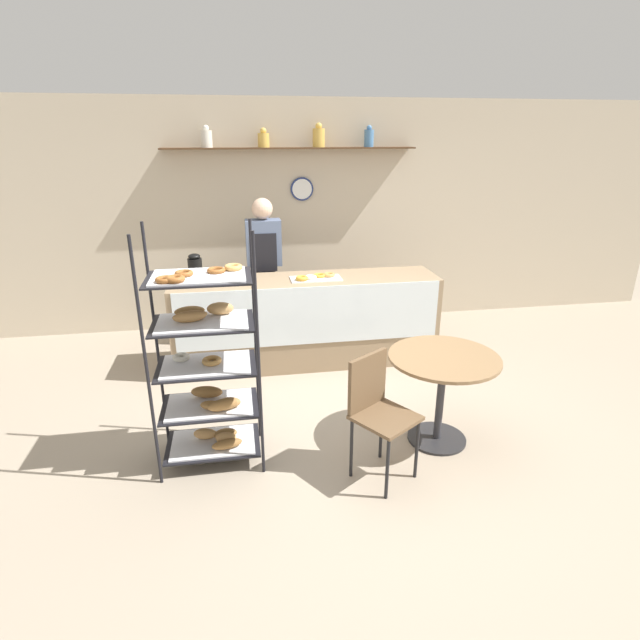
{
  "coord_description": "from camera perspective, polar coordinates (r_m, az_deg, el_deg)",
  "views": [
    {
      "loc": [
        -0.68,
        -3.53,
        2.29
      ],
      "look_at": [
        0.0,
        0.46,
        0.78
      ],
      "focal_mm": 28.0,
      "sensor_mm": 36.0,
      "label": 1
    }
  ],
  "objects": [
    {
      "name": "pastry_rack",
      "position": [
        3.61,
        -12.76,
        -5.07
      ],
      "size": [
        0.74,
        0.49,
        1.75
      ],
      "color": "black",
      "rests_on": "ground_plane"
    },
    {
      "name": "donut_tray_counter",
      "position": [
        5.04,
        -0.59,
        4.89
      ],
      "size": [
        0.51,
        0.24,
        0.05
      ],
      "color": "white",
      "rests_on": "display_counter"
    },
    {
      "name": "ground_plane",
      "position": [
        4.27,
        1.06,
        -12.07
      ],
      "size": [
        14.0,
        14.0,
        0.0
      ],
      "primitive_type": "plane",
      "color": "gray"
    },
    {
      "name": "person_worker",
      "position": [
        5.57,
        -6.36,
        6.1
      ],
      "size": [
        0.38,
        0.23,
        1.67
      ],
      "color": "#282833",
      "rests_on": "ground_plane"
    },
    {
      "name": "cafe_table",
      "position": [
        3.94,
        13.81,
        -6.32
      ],
      "size": [
        0.84,
        0.84,
        0.73
      ],
      "color": "#262628",
      "rests_on": "ground_plane"
    },
    {
      "name": "cafe_chair",
      "position": [
        3.5,
        6.5,
        -9.5
      ],
      "size": [
        0.53,
        0.53,
        0.89
      ],
      "rotation": [
        0.0,
        0.0,
        6.87
      ],
      "color": "black",
      "rests_on": "ground_plane"
    },
    {
      "name": "back_wall",
      "position": [
        6.23,
        -3.35,
        11.82
      ],
      "size": [
        10.0,
        0.3,
        2.7
      ],
      "color": "beige",
      "rests_on": "ground_plane"
    },
    {
      "name": "display_counter",
      "position": [
        5.22,
        -1.57,
        -0.08
      ],
      "size": [
        2.72,
        0.62,
        0.92
      ],
      "color": "#937A5B",
      "rests_on": "ground_plane"
    },
    {
      "name": "coffee_carafe",
      "position": [
        4.94,
        -14.05,
        5.54
      ],
      "size": [
        0.13,
        0.13,
        0.31
      ],
      "color": "black",
      "rests_on": "display_counter"
    }
  ]
}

